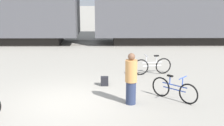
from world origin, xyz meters
name	(u,v)px	position (x,y,z in m)	size (l,w,h in m)	color
ground_plane	(66,103)	(0.00, 0.00, 0.00)	(80.00, 80.00, 0.00)	gray
rail_near	(87,45)	(0.00, 9.26, 0.01)	(69.52, 0.07, 0.01)	#4C4238
rail_far	(88,41)	(0.00, 10.69, 0.01)	(69.52, 0.07, 0.01)	#4C4238
bicycle_blue	(174,90)	(3.48, 0.21, 0.36)	(1.29, 1.18, 0.84)	black
bicycle_silver	(152,66)	(3.15, 3.12, 0.36)	(1.63, 0.47, 0.83)	black
person_in_tan	(131,79)	(2.05, -0.09, 0.82)	(0.37, 0.37, 1.65)	#283351
backpack	(105,81)	(1.20, 1.69, 0.17)	(0.28, 0.20, 0.34)	black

